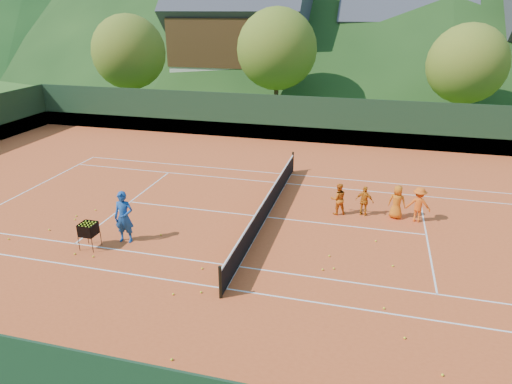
% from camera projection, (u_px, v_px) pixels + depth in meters
% --- Properties ---
extents(ground, '(400.00, 400.00, 0.00)m').
position_uv_depth(ground, '(267.00, 217.00, 19.25)').
color(ground, '#2B531A').
rests_on(ground, ground).
extents(clay_court, '(40.00, 24.00, 0.02)m').
position_uv_depth(clay_court, '(267.00, 217.00, 19.25)').
color(clay_court, '#CB4C21').
rests_on(clay_court, ground).
extents(coach, '(0.78, 0.55, 2.00)m').
position_uv_depth(coach, '(124.00, 217.00, 16.89)').
color(coach, '#164794').
rests_on(coach, clay_court).
extents(student_a, '(0.82, 0.73, 1.39)m').
position_uv_depth(student_a, '(338.00, 199.00, 19.30)').
color(student_a, '#D36212').
rests_on(student_a, clay_court).
extents(student_b, '(0.81, 0.48, 1.30)m').
position_uv_depth(student_b, '(364.00, 201.00, 19.19)').
color(student_b, orange).
rests_on(student_b, clay_court).
extents(student_c, '(0.78, 0.59, 1.44)m').
position_uv_depth(student_c, '(397.00, 202.00, 18.91)').
color(student_c, orange).
rests_on(student_c, clay_court).
extents(student_d, '(1.01, 0.65, 1.49)m').
position_uv_depth(student_d, '(418.00, 205.00, 18.61)').
color(student_d, orange).
rests_on(student_d, clay_court).
extents(tennis_ball_0, '(0.07, 0.07, 0.07)m').
position_uv_depth(tennis_ball_0, '(49.00, 230.00, 18.06)').
color(tennis_ball_0, yellow).
rests_on(tennis_ball_0, clay_court).
extents(tennis_ball_1, '(0.07, 0.07, 0.07)m').
position_uv_depth(tennis_ball_1, '(334.00, 268.00, 15.38)').
color(tennis_ball_1, yellow).
rests_on(tennis_ball_1, clay_court).
extents(tennis_ball_4, '(0.07, 0.07, 0.07)m').
position_uv_depth(tennis_ball_4, '(9.00, 239.00, 17.34)').
color(tennis_ball_4, yellow).
rests_on(tennis_ball_4, clay_court).
extents(tennis_ball_5, '(0.07, 0.07, 0.07)m').
position_uv_depth(tennis_ball_5, '(173.00, 294.00, 14.00)').
color(tennis_ball_5, yellow).
rests_on(tennis_ball_5, clay_court).
extents(tennis_ball_7, '(0.07, 0.07, 0.07)m').
position_uv_depth(tennis_ball_7, '(75.00, 219.00, 18.95)').
color(tennis_ball_7, yellow).
rests_on(tennis_ball_7, clay_court).
extents(tennis_ball_8, '(0.07, 0.07, 0.07)m').
position_uv_depth(tennis_ball_8, '(329.00, 256.00, 16.16)').
color(tennis_ball_8, yellow).
rests_on(tennis_ball_8, clay_court).
extents(tennis_ball_9, '(0.07, 0.07, 0.07)m').
position_uv_depth(tennis_ball_9, '(376.00, 241.00, 17.19)').
color(tennis_ball_9, yellow).
rests_on(tennis_ball_9, clay_court).
extents(tennis_ball_10, '(0.07, 0.07, 0.07)m').
position_uv_depth(tennis_ball_10, '(384.00, 308.00, 13.34)').
color(tennis_ball_10, yellow).
rests_on(tennis_ball_10, clay_court).
extents(tennis_ball_11, '(0.07, 0.07, 0.07)m').
position_uv_depth(tennis_ball_11, '(161.00, 235.00, 17.67)').
color(tennis_ball_11, yellow).
rests_on(tennis_ball_11, clay_court).
extents(tennis_ball_12, '(0.07, 0.07, 0.07)m').
position_uv_depth(tennis_ball_12, '(323.00, 269.00, 15.32)').
color(tennis_ball_12, yellow).
rests_on(tennis_ball_12, clay_court).
extents(tennis_ball_13, '(0.07, 0.07, 0.07)m').
position_uv_depth(tennis_ball_13, '(443.00, 375.00, 10.91)').
color(tennis_ball_13, yellow).
rests_on(tennis_ball_13, clay_court).
extents(tennis_ball_14, '(0.07, 0.07, 0.07)m').
position_uv_depth(tennis_ball_14, '(93.00, 256.00, 16.12)').
color(tennis_ball_14, yellow).
rests_on(tennis_ball_14, clay_court).
extents(tennis_ball_15, '(0.07, 0.07, 0.07)m').
position_uv_depth(tennis_ball_15, '(201.00, 292.00, 14.09)').
color(tennis_ball_15, yellow).
rests_on(tennis_ball_15, clay_court).
extents(tennis_ball_16, '(0.07, 0.07, 0.07)m').
position_uv_depth(tennis_ball_16, '(95.00, 210.00, 19.84)').
color(tennis_ball_16, yellow).
rests_on(tennis_ball_16, clay_court).
extents(tennis_ball_17, '(0.07, 0.07, 0.07)m').
position_uv_depth(tennis_ball_17, '(405.00, 338.00, 12.14)').
color(tennis_ball_17, yellow).
rests_on(tennis_ball_17, clay_court).
extents(tennis_ball_19, '(0.07, 0.07, 0.07)m').
position_uv_depth(tennis_ball_19, '(172.00, 360.00, 11.39)').
color(tennis_ball_19, yellow).
rests_on(tennis_ball_19, clay_court).
extents(tennis_ball_20, '(0.07, 0.07, 0.07)m').
position_uv_depth(tennis_ball_20, '(79.00, 231.00, 17.95)').
color(tennis_ball_20, yellow).
rests_on(tennis_ball_20, clay_court).
extents(tennis_ball_21, '(0.07, 0.07, 0.07)m').
position_uv_depth(tennis_ball_21, '(76.00, 216.00, 19.27)').
color(tennis_ball_21, yellow).
rests_on(tennis_ball_21, clay_court).
extents(tennis_ball_22, '(0.07, 0.07, 0.07)m').
position_uv_depth(tennis_ball_22, '(202.00, 268.00, 15.38)').
color(tennis_ball_22, yellow).
rests_on(tennis_ball_22, clay_court).
extents(tennis_ball_23, '(0.07, 0.07, 0.07)m').
position_uv_depth(tennis_ball_23, '(393.00, 266.00, 15.53)').
color(tennis_ball_23, yellow).
rests_on(tennis_ball_23, clay_court).
extents(tennis_ball_25, '(0.07, 0.07, 0.07)m').
position_uv_depth(tennis_ball_25, '(75.00, 254.00, 16.30)').
color(tennis_ball_25, yellow).
rests_on(tennis_ball_25, clay_court).
extents(court_lines, '(23.83, 11.03, 0.00)m').
position_uv_depth(court_lines, '(267.00, 217.00, 19.24)').
color(court_lines, white).
rests_on(court_lines, clay_court).
extents(tennis_net, '(0.10, 12.07, 1.10)m').
position_uv_depth(tennis_net, '(267.00, 206.00, 19.06)').
color(tennis_net, black).
rests_on(tennis_net, clay_court).
extents(perimeter_fence, '(40.40, 24.24, 3.00)m').
position_uv_depth(perimeter_fence, '(267.00, 190.00, 18.78)').
color(perimeter_fence, '#15311C').
rests_on(perimeter_fence, clay_court).
extents(ball_hopper, '(0.57, 0.57, 1.00)m').
position_uv_depth(ball_hopper, '(88.00, 230.00, 16.49)').
color(ball_hopper, black).
rests_on(ball_hopper, clay_court).
extents(chalet_left, '(13.80, 9.93, 12.92)m').
position_uv_depth(chalet_left, '(240.00, 35.00, 46.40)').
color(chalet_left, beige).
rests_on(chalet_left, ground).
extents(chalet_mid, '(12.65, 8.82, 11.45)m').
position_uv_depth(chalet_mid, '(402.00, 42.00, 46.46)').
color(chalet_mid, beige).
rests_on(chalet_mid, ground).
extents(tree_a, '(6.00, 6.00, 7.88)m').
position_uv_depth(tree_a, '(129.00, 52.00, 37.35)').
color(tree_a, '#3C2618').
rests_on(tree_a, ground).
extents(tree_b, '(6.40, 6.40, 8.40)m').
position_uv_depth(tree_b, '(277.00, 49.00, 36.19)').
color(tree_b, '#3C2518').
rests_on(tree_b, ground).
extents(tree_c, '(5.60, 5.60, 7.35)m').
position_uv_depth(tree_c, '(467.00, 64.00, 32.23)').
color(tree_c, '#432C1A').
rests_on(tree_c, ground).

